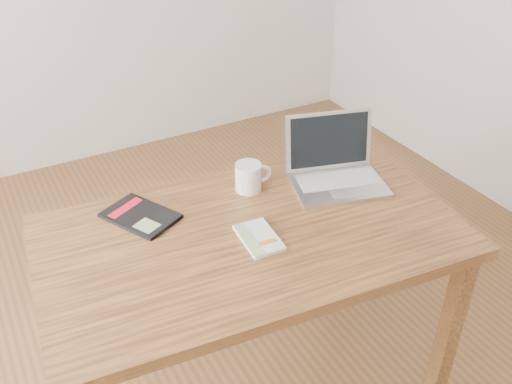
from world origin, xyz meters
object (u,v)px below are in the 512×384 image
white_guidebook (259,238)px  coffee_mug (249,176)px  desk (251,254)px  black_guidebook (140,216)px  laptop (335,169)px

white_guidebook → coffee_mug: (0.11, 0.27, 0.04)m
desk → coffee_mug: 0.29m
black_guidebook → white_guidebook: bearing=-73.3°
coffee_mug → desk: bearing=-111.6°
laptop → desk: bearing=-146.8°
white_guidebook → laptop: (0.41, 0.17, 0.04)m
laptop → coffee_mug: (-0.29, 0.10, 0.00)m
black_guidebook → laptop: laptop is taller
laptop → coffee_mug: bearing=177.8°
desk → white_guidebook: bearing=-82.7°
white_guidebook → laptop: laptop is taller
white_guidebook → black_guidebook: white_guidebook is taller
white_guidebook → laptop: size_ratio=0.48×
black_guidebook → coffee_mug: (0.39, -0.02, 0.05)m
desk → laptop: 0.45m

